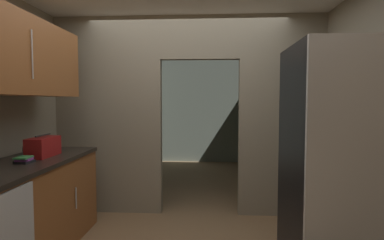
{
  "coord_description": "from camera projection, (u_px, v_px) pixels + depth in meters",
  "views": [
    {
      "loc": [
        0.29,
        -2.68,
        1.47
      ],
      "look_at": [
        0.09,
        0.7,
        1.26
      ],
      "focal_mm": 28.86,
      "sensor_mm": 36.0,
      "label": 1
    }
  ],
  "objects": [
    {
      "name": "kitchen_partition",
      "position": [
        184.0,
        110.0,
        3.99
      ],
      "size": [
        3.45,
        0.12,
        2.55
      ],
      "color": "gray",
      "rests_on": "ground"
    },
    {
      "name": "adjoining_room_shell",
      "position": [
        196.0,
        111.0,
        6.3
      ],
      "size": [
        3.45,
        3.53,
        2.55
      ],
      "color": "gray",
      "rests_on": "ground"
    },
    {
      "name": "refrigerator",
      "position": [
        349.0,
        175.0,
        2.22
      ],
      "size": [
        0.85,
        0.78,
        1.87
      ],
      "color": "black",
      "rests_on": "ground"
    },
    {
      "name": "lower_cabinet_run",
      "position": [
        17.0,
        216.0,
        2.7
      ],
      "size": [
        0.67,
        2.09,
        0.92
      ],
      "color": "brown",
      "rests_on": "ground"
    },
    {
      "name": "upper_cabinet_counterside",
      "position": [
        12.0,
        54.0,
        2.62
      ],
      "size": [
        0.36,
        1.88,
        0.69
      ],
      "color": "brown"
    },
    {
      "name": "boombox",
      "position": [
        43.0,
        147.0,
        3.06
      ],
      "size": [
        0.19,
        0.38,
        0.22
      ],
      "color": "maroon",
      "rests_on": "lower_cabinet_run"
    },
    {
      "name": "book_stack",
      "position": [
        24.0,
        160.0,
        2.74
      ],
      "size": [
        0.14,
        0.16,
        0.06
      ],
      "color": "black",
      "rests_on": "lower_cabinet_run"
    }
  ]
}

